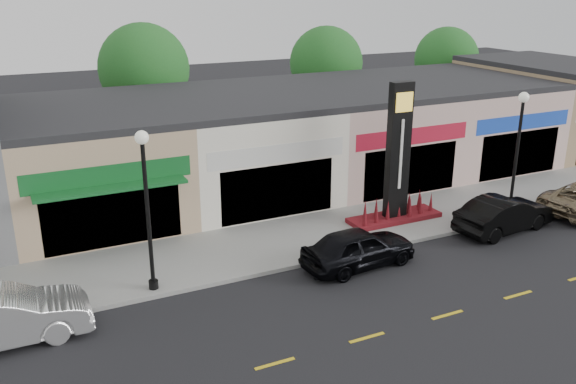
% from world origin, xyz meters
% --- Properties ---
extents(ground, '(120.00, 120.00, 0.00)m').
position_xyz_m(ground, '(0.00, 0.00, 0.00)').
color(ground, black).
rests_on(ground, ground).
extents(sidewalk, '(52.00, 4.30, 0.15)m').
position_xyz_m(sidewalk, '(0.00, 4.35, 0.07)').
color(sidewalk, gray).
rests_on(sidewalk, ground).
extents(curb, '(52.00, 0.20, 0.15)m').
position_xyz_m(curb, '(0.00, 2.10, 0.07)').
color(curb, gray).
rests_on(curb, ground).
extents(shop_beige, '(7.00, 10.85, 4.80)m').
position_xyz_m(shop_beige, '(-8.50, 11.46, 2.40)').
color(shop_beige, tan).
rests_on(shop_beige, ground).
extents(shop_cream, '(7.00, 10.01, 4.80)m').
position_xyz_m(shop_cream, '(-1.50, 11.47, 2.40)').
color(shop_cream, white).
rests_on(shop_cream, ground).
extents(shop_pink_w, '(7.00, 10.01, 4.80)m').
position_xyz_m(shop_pink_w, '(5.50, 11.47, 2.40)').
color(shop_pink_w, beige).
rests_on(shop_pink_w, ground).
extents(shop_pink_e, '(7.00, 10.01, 4.80)m').
position_xyz_m(shop_pink_e, '(12.50, 11.47, 2.40)').
color(shop_pink_e, beige).
rests_on(shop_pink_e, ground).
extents(shop_tan, '(7.00, 10.01, 5.30)m').
position_xyz_m(shop_tan, '(19.50, 11.48, 2.65)').
color(shop_tan, '#9B7D5A').
rests_on(shop_tan, ground).
extents(tree_rear_west, '(5.20, 5.20, 7.83)m').
position_xyz_m(tree_rear_west, '(-4.00, 19.50, 5.22)').
color(tree_rear_west, '#382619').
rests_on(tree_rear_west, ground).
extents(tree_rear_mid, '(4.80, 4.80, 7.29)m').
position_xyz_m(tree_rear_mid, '(8.00, 19.50, 4.88)').
color(tree_rear_mid, '#382619').
rests_on(tree_rear_mid, ground).
extents(tree_rear_east, '(4.60, 4.60, 6.94)m').
position_xyz_m(tree_rear_east, '(18.00, 19.50, 4.63)').
color(tree_rear_east, '#382619').
rests_on(tree_rear_east, ground).
extents(lamp_west_near, '(0.44, 0.44, 5.47)m').
position_xyz_m(lamp_west_near, '(-8.00, 2.50, 3.48)').
color(lamp_west_near, black).
rests_on(lamp_west_near, sidewalk).
extents(lamp_east_near, '(0.44, 0.44, 5.47)m').
position_xyz_m(lamp_east_near, '(8.00, 2.50, 3.48)').
color(lamp_east_near, black).
rests_on(lamp_east_near, sidewalk).
extents(pylon_sign, '(4.20, 1.30, 6.00)m').
position_xyz_m(pylon_sign, '(3.00, 4.20, 2.27)').
color(pylon_sign, '#601012').
rests_on(pylon_sign, sidewalk).
extents(car_white_van, '(1.79, 5.03, 1.65)m').
position_xyz_m(car_white_van, '(-12.70, 1.39, 0.83)').
color(car_white_van, white).
rests_on(car_white_van, ground).
extents(car_black_sedan, '(2.12, 4.52, 1.50)m').
position_xyz_m(car_black_sedan, '(-0.70, 1.22, 0.75)').
color(car_black_sedan, black).
rests_on(car_black_sedan, ground).
extents(car_black_conv, '(2.13, 4.75, 1.51)m').
position_xyz_m(car_black_conv, '(6.60, 1.45, 0.76)').
color(car_black_conv, black).
rests_on(car_black_conv, ground).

